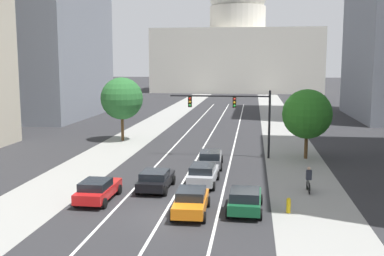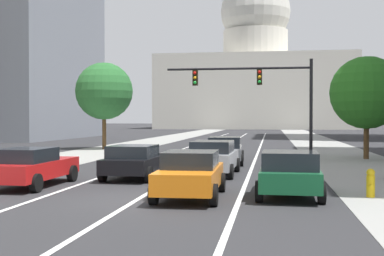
{
  "view_description": "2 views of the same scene",
  "coord_description": "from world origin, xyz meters",
  "views": [
    {
      "loc": [
        4.94,
        -25.03,
        8.65
      ],
      "look_at": [
        -0.33,
        14.98,
        2.9
      ],
      "focal_mm": 43.64,
      "sensor_mm": 36.0,
      "label": 1
    },
    {
      "loc": [
        4.0,
        -15.1,
        2.46
      ],
      "look_at": [
        0.27,
        8.89,
        2.02
      ],
      "focal_mm": 47.73,
      "sensor_mm": 36.0,
      "label": 2
    }
  ],
  "objects": [
    {
      "name": "car_black",
      "position": [
        -1.53,
        5.21,
        0.73
      ],
      "size": [
        2.12,
        4.26,
        1.38
      ],
      "rotation": [
        0.0,
        0.0,
        1.56
      ],
      "color": "black",
      "rests_on": "ground"
    },
    {
      "name": "lane_stripe_left",
      "position": [
        -3.06,
        25.0,
        0.01
      ],
      "size": [
        0.16,
        90.0,
        0.01
      ],
      "primitive_type": "cube",
      "color": "white",
      "rests_on": "ground"
    },
    {
      "name": "traffic_signal_mast",
      "position": [
        3.41,
        16.82,
        4.44
      ],
      "size": [
        9.06,
        0.39,
        6.12
      ],
      "color": "black",
      "rests_on": "ground"
    },
    {
      "name": "street_tree_near_left",
      "position": [
        -9.27,
        24.29,
        4.67
      ],
      "size": [
        4.6,
        4.6,
        6.98
      ],
      "color": "#51381E",
      "rests_on": "ground"
    },
    {
      "name": "car_gray",
      "position": [
        1.54,
        12.54,
        0.78
      ],
      "size": [
        2.14,
        4.78,
        1.5
      ],
      "rotation": [
        0.0,
        0.0,
        1.62
      ],
      "color": "slate",
      "rests_on": "ground"
    },
    {
      "name": "car_silver",
      "position": [
        1.53,
        6.92,
        0.8
      ],
      "size": [
        2.09,
        4.4,
        1.5
      ],
      "rotation": [
        0.0,
        0.0,
        1.55
      ],
      "color": "#B2B5BA",
      "rests_on": "ground"
    },
    {
      "name": "lane_stripe_right",
      "position": [
        3.06,
        25.0,
        0.01
      ],
      "size": [
        0.16,
        90.0,
        0.01
      ],
      "primitive_type": "cube",
      "color": "white",
      "rests_on": "ground"
    },
    {
      "name": "car_green",
      "position": [
        4.58,
        1.22,
        0.76
      ],
      "size": [
        2.09,
        4.18,
        1.46
      ],
      "rotation": [
        0.0,
        0.0,
        1.55
      ],
      "color": "#14512D",
      "rests_on": "ground"
    },
    {
      "name": "sidewalk_left",
      "position": [
        -8.66,
        35.0,
        0.01
      ],
      "size": [
        5.09,
        130.0,
        0.01
      ],
      "primitive_type": "cube",
      "color": "gray",
      "rests_on": "ground"
    },
    {
      "name": "car_red",
      "position": [
        -4.58,
        2.22,
        0.74
      ],
      "size": [
        1.99,
        4.51,
        1.41
      ],
      "rotation": [
        0.0,
        0.0,
        1.56
      ],
      "color": "red",
      "rests_on": "ground"
    },
    {
      "name": "sidewalk_right",
      "position": [
        8.66,
        35.0,
        0.01
      ],
      "size": [
        5.09,
        130.0,
        0.01
      ],
      "primitive_type": "cube",
      "color": "gray",
      "rests_on": "ground"
    },
    {
      "name": "fire_hydrant",
      "position": [
        7.07,
        1.4,
        0.46
      ],
      "size": [
        0.26,
        0.35,
        0.91
      ],
      "color": "yellow",
      "rests_on": "ground"
    },
    {
      "name": "car_orange",
      "position": [
        1.53,
        0.51,
        0.75
      ],
      "size": [
        2.0,
        4.27,
        1.45
      ],
      "rotation": [
        0.0,
        0.0,
        1.59
      ],
      "color": "orange",
      "rests_on": "ground"
    },
    {
      "name": "street_tree_mid_right",
      "position": [
        9.73,
        17.15,
        4.04
      ],
      "size": [
        4.42,
        4.42,
        6.26
      ],
      "color": "#51381E",
      "rests_on": "ground"
    },
    {
      "name": "capitol_building",
      "position": [
        0.0,
        114.21,
        13.61
      ],
      "size": [
        47.56,
        24.13,
        39.25
      ],
      "color": "beige",
      "rests_on": "ground"
    },
    {
      "name": "lane_stripe_center",
      "position": [
        0.0,
        25.0,
        0.01
      ],
      "size": [
        0.16,
        90.0,
        0.01
      ],
      "primitive_type": "cube",
      "color": "white",
      "rests_on": "ground"
    },
    {
      "name": "ground_plane",
      "position": [
        0.0,
        40.0,
        0.0
      ],
      "size": [
        400.0,
        400.0,
        0.0
      ],
      "primitive_type": "plane",
      "color": "#2B2B2D"
    }
  ]
}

